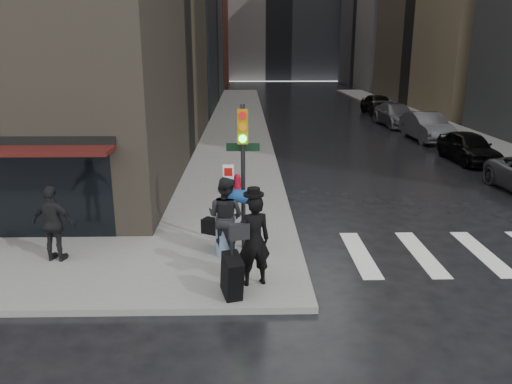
% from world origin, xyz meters
% --- Properties ---
extents(ground, '(140.00, 140.00, 0.00)m').
position_xyz_m(ground, '(0.00, 0.00, 0.00)').
color(ground, black).
rests_on(ground, ground).
extents(sidewalk_left, '(4.00, 50.00, 0.15)m').
position_xyz_m(sidewalk_left, '(0.00, 27.00, 0.07)').
color(sidewalk_left, slate).
rests_on(sidewalk_left, ground).
extents(sidewalk_right, '(3.00, 50.00, 0.15)m').
position_xyz_m(sidewalk_right, '(13.50, 27.00, 0.07)').
color(sidewalk_right, slate).
rests_on(sidewalk_right, ground).
extents(crosswalk, '(8.50, 3.00, 0.01)m').
position_xyz_m(crosswalk, '(7.50, 1.00, 0.00)').
color(crosswalk, silver).
rests_on(crosswalk, ground).
extents(man_overcoat, '(1.14, 1.38, 2.22)m').
position_xyz_m(man_overcoat, '(0.63, -1.06, 1.09)').
color(man_overcoat, black).
rests_on(man_overcoat, ground).
extents(man_jeans, '(1.35, 1.25, 2.00)m').
position_xyz_m(man_jeans, '(0.06, 0.72, 1.15)').
color(man_jeans, black).
rests_on(man_jeans, ground).
extents(man_greycoat, '(1.16, 0.66, 1.87)m').
position_xyz_m(man_greycoat, '(-4.03, 0.46, 1.08)').
color(man_greycoat, black).
rests_on(man_greycoat, ground).
extents(traffic_light, '(0.92, 0.42, 3.68)m').
position_xyz_m(traffic_light, '(0.47, 1.08, 2.52)').
color(traffic_light, black).
rests_on(traffic_light, ground).
extents(fire_hydrant, '(0.44, 0.33, 0.76)m').
position_xyz_m(fire_hydrant, '(0.27, 5.95, 0.49)').
color(fire_hydrant, maroon).
rests_on(fire_hydrant, ground).
extents(parked_car_1, '(1.81, 4.19, 1.41)m').
position_xyz_m(parked_car_1, '(10.94, 11.74, 0.71)').
color(parked_car_1, black).
rests_on(parked_car_1, ground).
extents(parked_car_2, '(1.86, 4.85, 1.58)m').
position_xyz_m(parked_car_2, '(10.98, 17.42, 0.79)').
color(parked_car_2, '#4A4A4F').
rests_on(parked_car_2, ground).
extents(parked_car_3, '(2.42, 5.24, 1.48)m').
position_xyz_m(parked_car_3, '(10.87, 23.10, 0.74)').
color(parked_car_3, '#515156').
rests_on(parked_car_3, ground).
extents(parked_car_4, '(2.18, 4.86, 1.62)m').
position_xyz_m(parked_car_4, '(11.14, 28.78, 0.81)').
color(parked_car_4, black).
rests_on(parked_car_4, ground).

